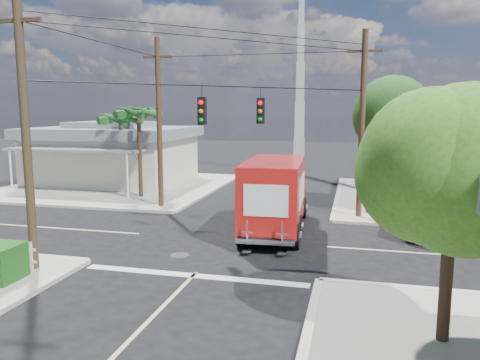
% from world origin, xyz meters
% --- Properties ---
extents(ground, '(120.00, 120.00, 0.00)m').
position_xyz_m(ground, '(0.00, 0.00, 0.00)').
color(ground, black).
rests_on(ground, ground).
extents(sidewalk_ne, '(14.12, 14.12, 0.14)m').
position_xyz_m(sidewalk_ne, '(10.88, 10.88, 0.07)').
color(sidewalk_ne, '#A7A297').
rests_on(sidewalk_ne, ground).
extents(sidewalk_nw, '(14.12, 14.12, 0.14)m').
position_xyz_m(sidewalk_nw, '(-10.88, 10.88, 0.07)').
color(sidewalk_nw, '#A7A297').
rests_on(sidewalk_nw, ground).
extents(road_markings, '(32.00, 32.00, 0.01)m').
position_xyz_m(road_markings, '(0.00, -1.47, 0.01)').
color(road_markings, beige).
rests_on(road_markings, ground).
extents(building_nw, '(10.80, 10.20, 4.30)m').
position_xyz_m(building_nw, '(-12.00, 12.46, 2.22)').
color(building_nw, beige).
rests_on(building_nw, sidewalk_nw).
extents(radio_tower, '(0.80, 0.80, 17.00)m').
position_xyz_m(radio_tower, '(0.50, 20.00, 5.64)').
color(radio_tower, silver).
rests_on(radio_tower, ground).
extents(tree_ne_front, '(4.21, 4.14, 6.66)m').
position_xyz_m(tree_ne_front, '(7.21, 6.76, 4.77)').
color(tree_ne_front, '#422D1C').
rests_on(tree_ne_front, sidewalk_ne).
extents(tree_ne_back, '(3.77, 3.66, 5.82)m').
position_xyz_m(tree_ne_back, '(9.81, 8.96, 4.19)').
color(tree_ne_back, '#422D1C').
rests_on(tree_ne_back, sidewalk_ne).
extents(tree_se, '(3.67, 3.54, 5.62)m').
position_xyz_m(tree_se, '(7.01, -7.24, 4.04)').
color(tree_se, '#422D1C').
rests_on(tree_se, sidewalk_se).
extents(palm_nw_front, '(3.01, 3.08, 5.59)m').
position_xyz_m(palm_nw_front, '(-7.50, 7.50, 5.04)').
color(palm_nw_front, '#422D1C').
rests_on(palm_nw_front, sidewalk_nw).
extents(palm_nw_back, '(3.01, 3.08, 5.19)m').
position_xyz_m(palm_nw_back, '(-9.50, 9.00, 4.67)').
color(palm_nw_back, '#422D1C').
rests_on(palm_nw_back, sidewalk_nw).
extents(utility_poles, '(12.00, 10.68, 9.00)m').
position_xyz_m(utility_poles, '(-1.58, 1.60, 4.67)').
color(utility_poles, '#473321').
rests_on(utility_poles, ground).
extents(vending_boxes, '(1.90, 0.50, 1.10)m').
position_xyz_m(vending_boxes, '(6.50, 6.20, 0.69)').
color(vending_boxes, red).
rests_on(vending_boxes, sidewalk_ne).
extents(delivery_truck, '(2.75, 7.53, 3.21)m').
position_xyz_m(delivery_truck, '(1.64, 1.84, 1.63)').
color(delivery_truck, black).
rests_on(delivery_truck, ground).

